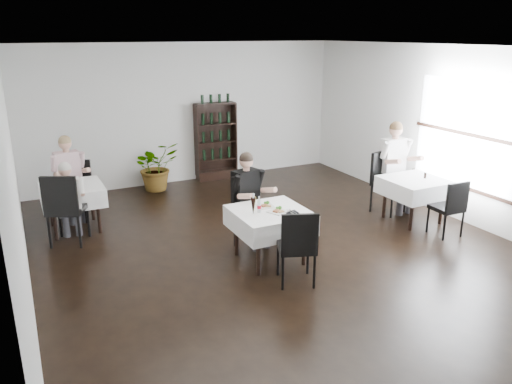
# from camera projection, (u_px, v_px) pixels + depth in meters

# --- Properties ---
(room_shell) EXTENTS (9.00, 9.00, 9.00)m
(room_shell) POSITION_uv_depth(u_px,v_px,m) (289.00, 158.00, 7.01)
(room_shell) COLOR black
(room_shell) RESTS_ON ground
(window_right) EXTENTS (0.06, 2.30, 1.85)m
(window_right) POSITION_uv_depth(u_px,v_px,m) (467.00, 137.00, 8.48)
(window_right) COLOR white
(window_right) RESTS_ON room_shell
(wine_shelf) EXTENTS (0.90, 0.28, 1.75)m
(wine_shelf) POSITION_uv_depth(u_px,v_px,m) (216.00, 142.00, 11.15)
(wine_shelf) COLOR black
(wine_shelf) RESTS_ON ground
(main_table) EXTENTS (1.03, 1.03, 0.77)m
(main_table) POSITION_uv_depth(u_px,v_px,m) (270.00, 220.00, 7.16)
(main_table) COLOR black
(main_table) RESTS_ON ground
(left_table) EXTENTS (0.98, 0.98, 0.77)m
(left_table) POSITION_uv_depth(u_px,v_px,m) (72.00, 195.00, 8.28)
(left_table) COLOR black
(left_table) RESTS_ON ground
(right_table) EXTENTS (0.98, 0.98, 0.77)m
(right_table) POSITION_uv_depth(u_px,v_px,m) (414.00, 187.00, 8.67)
(right_table) COLOR black
(right_table) RESTS_ON ground
(potted_tree) EXTENTS (1.08, 0.98, 1.03)m
(potted_tree) POSITION_uv_depth(u_px,v_px,m) (156.00, 166.00, 10.45)
(potted_tree) COLOR #2C6021
(potted_tree) RESTS_ON ground
(main_chair_far) EXTENTS (0.68, 0.68, 1.12)m
(main_chair_far) POSITION_uv_depth(u_px,v_px,m) (250.00, 205.00, 7.71)
(main_chair_far) COLOR black
(main_chair_far) RESTS_ON ground
(main_chair_near) EXTENTS (0.61, 0.62, 1.05)m
(main_chair_near) POSITION_uv_depth(u_px,v_px,m) (298.00, 243.00, 6.44)
(main_chair_near) COLOR black
(main_chair_near) RESTS_ON ground
(left_chair_far) EXTENTS (0.63, 0.63, 1.04)m
(left_chair_far) POSITION_uv_depth(u_px,v_px,m) (77.00, 186.00, 8.84)
(left_chair_far) COLOR black
(left_chair_far) RESTS_ON ground
(left_chair_near) EXTENTS (0.70, 0.71, 1.16)m
(left_chair_near) POSITION_uv_depth(u_px,v_px,m) (64.00, 205.00, 7.66)
(left_chair_near) COLOR black
(left_chair_near) RESTS_ON ground
(right_chair_far) EXTENTS (0.63, 0.64, 1.12)m
(right_chair_far) POSITION_uv_depth(u_px,v_px,m) (385.00, 178.00, 9.17)
(right_chair_far) COLOR black
(right_chair_far) RESTS_ON ground
(right_chair_near) EXTENTS (0.45, 0.46, 0.95)m
(right_chair_near) POSITION_uv_depth(u_px,v_px,m) (451.00, 205.00, 8.03)
(right_chair_near) COLOR black
(right_chair_near) RESTS_ON ground
(diner_main) EXTENTS (0.61, 0.65, 1.47)m
(diner_main) POSITION_uv_depth(u_px,v_px,m) (249.00, 192.00, 7.64)
(diner_main) COLOR #404048
(diner_main) RESTS_ON ground
(diner_left_far) EXTENTS (0.60, 0.62, 1.50)m
(diner_left_far) POSITION_uv_depth(u_px,v_px,m) (69.00, 172.00, 8.69)
(diner_left_far) COLOR #404048
(diner_left_far) RESTS_ON ground
(diner_left_near) EXTENTS (0.53, 0.54, 1.33)m
(diner_left_near) POSITION_uv_depth(u_px,v_px,m) (68.00, 196.00, 7.72)
(diner_left_near) COLOR #404048
(diner_left_near) RESTS_ON ground
(diner_right_far) EXTENTS (0.62, 0.61, 1.66)m
(diner_right_far) POSITION_uv_depth(u_px,v_px,m) (396.00, 160.00, 9.16)
(diner_right_far) COLOR #404048
(diner_right_far) RESTS_ON ground
(plate_far) EXTENTS (0.25, 0.25, 0.07)m
(plate_far) POSITION_uv_depth(u_px,v_px,m) (266.00, 206.00, 7.26)
(plate_far) COLOR white
(plate_far) RESTS_ON main_table
(plate_near) EXTENTS (0.31, 0.31, 0.07)m
(plate_near) POSITION_uv_depth(u_px,v_px,m) (278.00, 211.00, 7.04)
(plate_near) COLOR white
(plate_near) RESTS_ON main_table
(pilsner_dark) EXTENTS (0.07, 0.07, 0.31)m
(pilsner_dark) POSITION_uv_depth(u_px,v_px,m) (253.00, 206.00, 6.90)
(pilsner_dark) COLOR black
(pilsner_dark) RESTS_ON main_table
(pilsner_lager) EXTENTS (0.06, 0.06, 0.27)m
(pilsner_lager) POSITION_uv_depth(u_px,v_px,m) (254.00, 204.00, 7.04)
(pilsner_lager) COLOR gold
(pilsner_lager) RESTS_ON main_table
(coke_bottle) EXTENTS (0.06, 0.06, 0.23)m
(coke_bottle) POSITION_uv_depth(u_px,v_px,m) (259.00, 206.00, 7.01)
(coke_bottle) COLOR silver
(coke_bottle) RESTS_ON main_table
(napkin_cutlery) EXTENTS (0.18, 0.20, 0.02)m
(napkin_cutlery) POSITION_uv_depth(u_px,v_px,m) (291.00, 212.00, 7.02)
(napkin_cutlery) COLOR black
(napkin_cutlery) RESTS_ON main_table
(pepper_mill) EXTENTS (0.05, 0.05, 0.10)m
(pepper_mill) POSITION_uv_depth(u_px,v_px,m) (425.00, 175.00, 8.66)
(pepper_mill) COLOR black
(pepper_mill) RESTS_ON right_table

